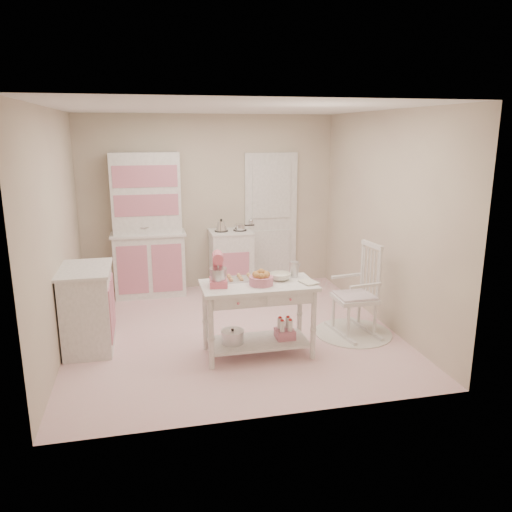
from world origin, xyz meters
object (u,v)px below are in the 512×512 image
Objects in this scene: hutch at (148,225)px; stand_mixer at (218,270)px; stove at (231,261)px; work_table at (258,319)px; rocking_chair at (355,290)px; base_cabinet at (88,308)px; bread_basket at (261,281)px.

hutch reaches higher than stand_mixer.
stove is 2.29m from work_table.
rocking_chair is 3.24× the size of stand_mixer.
rocking_chair is at bearing -60.34° from stove.
work_table is at bearing 3.42° from stand_mixer.
hutch is 1.89× the size of rocking_chair.
work_table is at bearing -92.67° from stove.
stand_mixer is at bearing -22.52° from base_cabinet.
stand_mixer is at bearing -73.80° from hutch.
stand_mixer is (0.67, -2.32, -0.07)m from hutch.
stand_mixer is at bearing -103.07° from stove.
stand_mixer reaches higher than stove.
hutch is at bearing 112.34° from stand_mixer.
bread_basket is (1.11, -2.39, -0.19)m from hutch.
rocking_chair is 1.73m from stand_mixer.
base_cabinet is 1.96m from bread_basket.
stove is 2.71× the size of stand_mixer.
bread_basket is at bearing -19.42° from base_cabinet.
hutch reaches higher than base_cabinet.
base_cabinet is 0.77× the size of work_table.
bread_basket is (0.44, -0.07, -0.12)m from stand_mixer.
base_cabinet reaches higher than bread_basket.
base_cabinet is at bearing 161.81° from work_table.
bread_basket is at bearing -2.89° from stand_mixer.
bread_basket is (-1.22, -0.35, 0.30)m from rocking_chair.
rocking_chair is 4.40× the size of bread_basket.
stove is at bearing 111.48° from rocking_chair.
base_cabinet is (-0.70, -1.75, -0.58)m from hutch.
bread_basket is (1.81, -0.64, 0.39)m from base_cabinet.
stand_mixer is at bearing -178.57° from rocking_chair.
work_table is at bearing -64.94° from hutch.
stove reaches higher than work_table.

